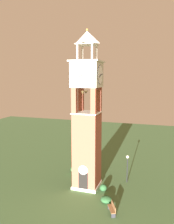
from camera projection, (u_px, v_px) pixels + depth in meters
ground at (87, 186)px, 27.77m from camera, size 80.00×80.00×0.00m
clock_tower at (87, 124)px, 26.63m from camera, size 3.38×3.38×18.16m
park_bench at (112, 208)px, 22.14m from camera, size 1.09×1.63×0.95m
lamp_post at (127, 163)px, 28.43m from camera, size 0.36×0.36×3.46m
trash_bin at (98, 169)px, 31.94m from camera, size 0.52×0.52×0.80m
shrub_near_entry at (75, 169)px, 31.61m from camera, size 1.24×1.24×0.97m
shrub_left_of_tower at (106, 199)px, 24.09m from camera, size 1.18×1.18×0.64m
shrub_behind_bench at (103, 188)px, 26.50m from camera, size 0.83×0.83×0.78m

